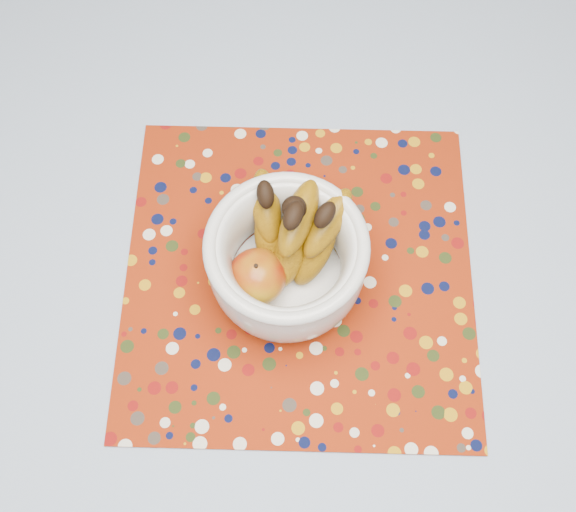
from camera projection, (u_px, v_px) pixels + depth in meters
The scene contains 4 objects.
table at pixel (329, 351), 0.91m from camera, with size 1.20×1.20×0.75m.
tablecloth at pixel (332, 333), 0.84m from camera, with size 1.32×1.32×0.01m, color #6382A6.
placemat at pixel (299, 274), 0.86m from camera, with size 0.44×0.44×0.00m, color maroon.
fruit_bowl at pixel (288, 252), 0.80m from camera, with size 0.20×0.20×0.16m.
Camera 1 is at (0.03, -0.25, 1.56)m, focal length 42.00 mm.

